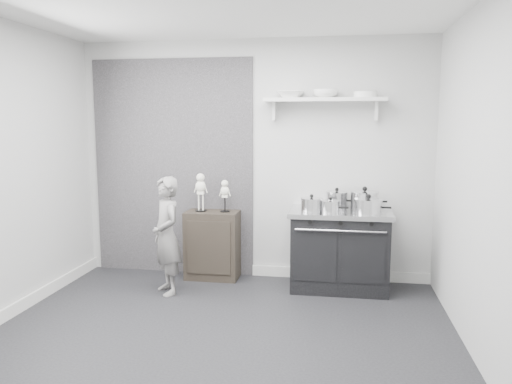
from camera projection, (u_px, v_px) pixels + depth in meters
The scene contains 16 objects.
ground at pixel (217, 340), 4.12m from camera, with size 4.00×4.00×0.00m, color black.
room_shell at pixel (208, 140), 4.05m from camera, with size 4.02×3.62×2.71m.
wall_shelf at pixel (324, 101), 5.34m from camera, with size 1.30×0.26×0.24m.
stove at pixel (339, 249), 5.34m from camera, with size 1.07×0.67×0.86m.
side_cabinet at pixel (213, 245), 5.70m from camera, with size 0.60×0.35×0.78m, color black.
child at pixel (167, 236), 5.17m from camera, with size 0.45×0.29×1.23m, color slate.
pot_front_left at pixel (312, 205), 5.20m from camera, with size 0.31×0.23×0.18m.
pot_back_left at pixel (337, 200), 5.42m from camera, with size 0.33×0.24×0.22m.
pot_back_right at pixel (365, 200), 5.32m from camera, with size 0.39×0.30×0.25m.
pot_front_right at pixel (368, 206), 5.07m from camera, with size 0.37×0.28×0.20m.
pot_front_center at pixel (330, 206), 5.14m from camera, with size 0.28×0.19×0.16m.
skeleton_full at pixel (201, 189), 5.64m from camera, with size 0.14×0.09×0.50m, color white, non-canonical shape.
skeleton_torso at pixel (225, 194), 5.60m from camera, with size 0.12×0.07×0.42m, color white, non-canonical shape.
bowl_large at pixel (290, 95), 5.39m from camera, with size 0.30×0.30×0.07m, color white.
bowl_small at pixel (325, 94), 5.33m from camera, with size 0.27×0.27×0.09m, color white.
plate_stack at pixel (365, 95), 5.26m from camera, with size 0.25×0.25×0.06m, color white.
Camera 1 is at (0.95, -3.80, 1.79)m, focal length 35.00 mm.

